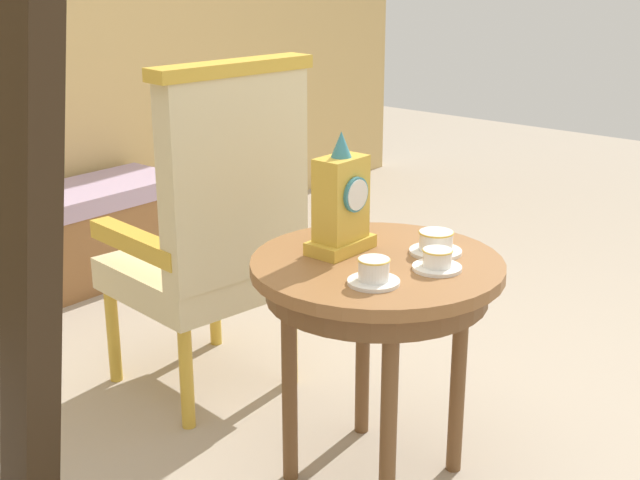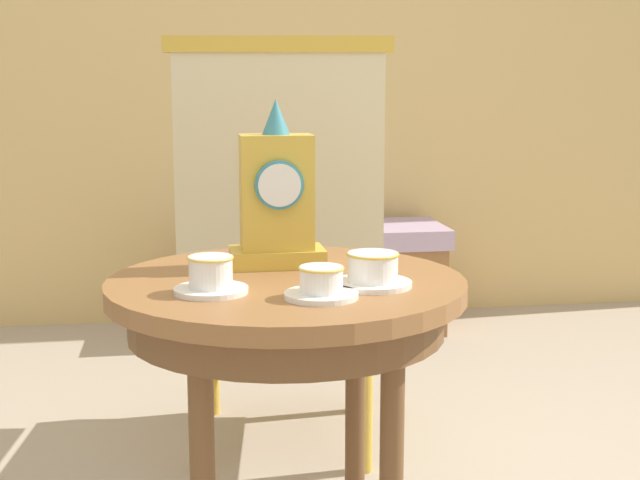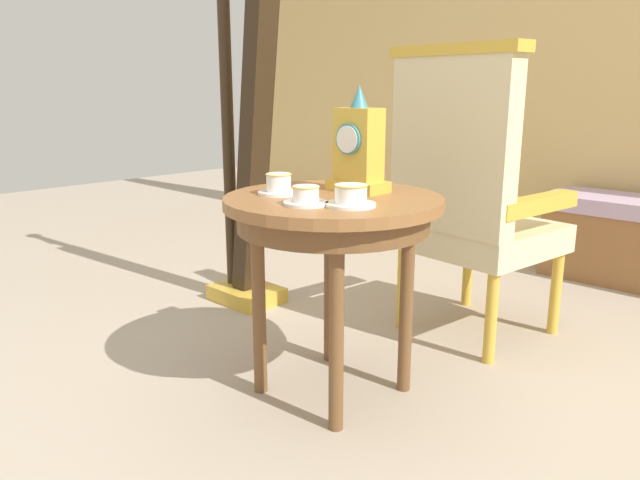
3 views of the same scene
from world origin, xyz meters
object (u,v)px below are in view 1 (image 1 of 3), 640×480
teacup_left (374,273)px  teacup_center (436,243)px  mantel_clock (341,204)px  armchair (215,228)px  window_bench (78,236)px  teacup_right (437,261)px  side_table (377,288)px  harp (10,286)px

teacup_left → teacup_center: bearing=1.2°
teacup_left → mantel_clock: 0.28m
teacup_left → teacup_center: teacup_left is taller
armchair → window_bench: size_ratio=1.14×
teacup_left → teacup_right: teacup_left is taller
teacup_left → window_bench: (0.53, 2.04, -0.47)m
side_table → teacup_left: (-0.15, -0.10, 0.11)m
mantel_clock → harp: size_ratio=0.18×
side_table → window_bench: side_table is taller
teacup_right → harp: size_ratio=0.07×
side_table → harp: size_ratio=0.37×
armchair → window_bench: (0.32, 1.24, -0.37)m
teacup_left → teacup_right: bearing=-19.6°
harp → teacup_right: bearing=-30.5°
side_table → armchair: (0.07, 0.70, 0.01)m
teacup_center → armchair: 0.80m
side_table → teacup_center: size_ratio=4.74×
side_table → harp: harp is taller
mantel_clock → teacup_left: bearing=-123.2°
side_table → teacup_right: size_ratio=5.28×
teacup_left → teacup_center: (0.29, 0.01, -0.00)m
teacup_left → window_bench: teacup_left is taller
teacup_right → armchair: bearing=88.3°
teacup_center → mantel_clock: size_ratio=0.43×
teacup_center → armchair: armchair is taller
teacup_center → window_bench: bearing=83.3°
side_table → teacup_center: bearing=-31.0°
teacup_right → armchair: size_ratio=0.11×
teacup_center → harp: bearing=155.5°
window_bench → teacup_left: bearing=-104.6°
window_bench → teacup_center: bearing=-96.7°
teacup_center → window_bench: size_ratio=0.14×
teacup_left → window_bench: bearing=75.4°
mantel_clock → window_bench: bearing=77.9°
mantel_clock → window_bench: size_ratio=0.34×
teacup_left → armchair: bearing=75.0°
teacup_right → window_bench: teacup_right is taller
teacup_right → armchair: armchair is taller
teacup_right → mantel_clock: size_ratio=0.39×
armchair → window_bench: armchair is taller
side_table → window_bench: size_ratio=0.69×
teacup_center → harp: harp is taller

